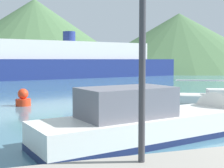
% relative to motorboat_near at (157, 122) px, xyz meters
% --- Properties ---
extents(motorboat_near, '(8.77, 4.09, 2.43)m').
position_rel_motorboat_near_xyz_m(motorboat_near, '(0.00, 0.00, 0.00)').
color(motorboat_near, white).
rests_on(motorboat_near, ground_plane).
extents(ferry_distant, '(36.34, 15.67, 6.95)m').
position_rel_motorboat_near_xyz_m(ferry_distant, '(3.57, 37.74, 1.79)').
color(ferry_distant, navy).
rests_on(ferry_distant, ground_plane).
extents(buoy_marker, '(0.88, 0.88, 1.01)m').
position_rel_motorboat_near_xyz_m(buoy_marker, '(-4.16, 9.41, -0.15)').
color(buoy_marker, red).
rests_on(buoy_marker, ground_plane).
extents(hill_east, '(47.59, 47.59, 16.24)m').
position_rel_motorboat_near_xyz_m(hill_east, '(0.26, 63.05, 7.55)').
color(hill_east, '#476B42').
rests_on(hill_east, ground_plane).
extents(hill_far_east, '(48.05, 48.05, 13.94)m').
position_rel_motorboat_near_xyz_m(hill_far_east, '(34.19, 58.62, 6.40)').
color(hill_far_east, '#476B42').
rests_on(hill_far_east, ground_plane).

